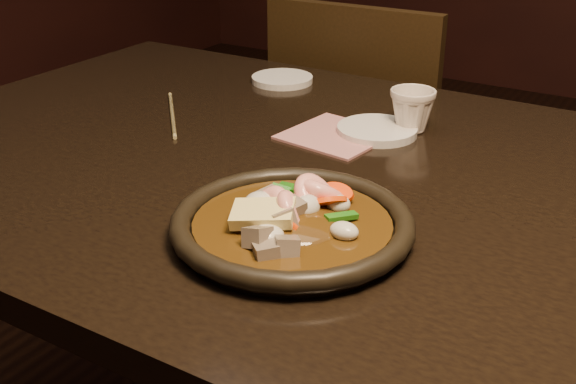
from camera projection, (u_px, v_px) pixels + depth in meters
The scene contains 9 objects.
table at pixel (368, 229), 1.02m from camera, with size 1.60×0.90×0.75m.
chair at pixel (367, 165), 1.74m from camera, with size 0.43×0.43×0.87m.
plate at pixel (292, 225), 0.84m from camera, with size 0.29×0.29×0.03m.
stirfry at pixel (292, 218), 0.84m from camera, with size 0.15×0.20×0.06m.
saucer_left at pixel (282, 79), 1.41m from camera, with size 0.12×0.12×0.01m, color silver.
saucer_right at pixel (377, 130), 1.15m from camera, with size 0.13×0.13×0.01m, color silver.
tea_cup at pixel (412, 109), 1.15m from camera, with size 0.07×0.07×0.07m, color beige.
chopsticks at pixel (172, 114), 1.23m from camera, with size 0.16×0.17×0.01m.
napkin at pixel (336, 135), 1.14m from camera, with size 0.15×0.15×0.00m, color #B56F6F.
Camera 1 is at (0.37, -0.83, 1.16)m, focal length 45.00 mm.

